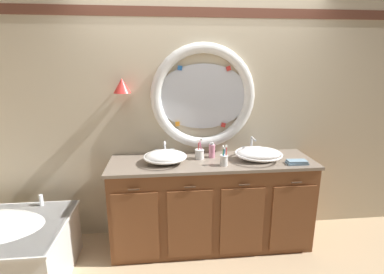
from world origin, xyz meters
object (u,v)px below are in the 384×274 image
Objects in this scene: toothbrush_holder_left at (200,154)px; folded_hand_towel at (297,162)px; soap_dispenser at (212,151)px; toothbrush_holder_right at (224,159)px; sink_basin_right at (258,154)px; sink_basin_left at (165,157)px.

toothbrush_holder_left reaches higher than folded_hand_towel.
toothbrush_holder_left is 1.31× the size of soap_dispenser.
toothbrush_holder_right is at bearing -46.06° from toothbrush_holder_left.
sink_basin_right is at bearing 17.67° from toothbrush_holder_right.
sink_basin_right is at bearing -8.96° from toothbrush_holder_left.
soap_dispenser is at bearing 160.21° from folded_hand_towel.
toothbrush_holder_right is at bearing -12.30° from sink_basin_left.
sink_basin_right is 2.88× the size of soap_dispenser.
toothbrush_holder_left reaches higher than soap_dispenser.
soap_dispenser is at bearing 106.27° from toothbrush_holder_right.
sink_basin_left is 0.56m from toothbrush_holder_right.
sink_basin_left is at bearing 180.00° from sink_basin_right.
soap_dispenser is (0.48, 0.13, 0.01)m from sink_basin_left.
sink_basin_right is 0.46m from soap_dispenser.
sink_basin_right is (0.92, 0.00, -0.00)m from sink_basin_left.
soap_dispenser is (0.13, 0.03, 0.02)m from toothbrush_holder_left.
sink_basin_left is at bearing -165.19° from soap_dispenser.
folded_hand_towel is at bearing -2.76° from toothbrush_holder_right.
sink_basin_left is 0.89× the size of sink_basin_right.
sink_basin_left is 0.49m from soap_dispenser.
sink_basin_left is at bearing -165.21° from toothbrush_holder_left.
toothbrush_holder_right reaches higher than folded_hand_towel.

